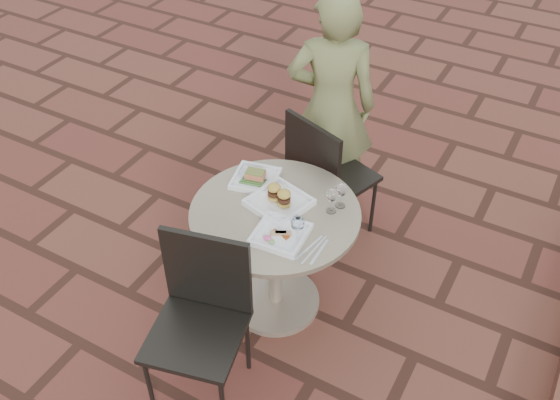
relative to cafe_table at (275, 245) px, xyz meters
The scene contains 13 objects.
ground 0.49m from the cafe_table, 63.35° to the left, with size 60.00×60.00×0.00m, color #572E22.
cafe_table is the anchor object (origin of this frame).
chair_far 0.65m from the cafe_table, 92.25° to the left, with size 0.56×0.56×0.93m.
chair_near 0.61m from the cafe_table, 96.19° to the right, with size 0.53×0.53×0.93m.
diner 1.04m from the cafe_table, 98.62° to the left, with size 0.57×0.37×1.55m, color #636738.
plate_salmon 0.38m from the cafe_table, 142.59° to the left, with size 0.29×0.29×0.07m.
plate_sliders 0.29m from the cafe_table, 96.98° to the left, with size 0.35×0.35×0.18m.
plate_tuna 0.32m from the cafe_table, 52.25° to the right, with size 0.27×0.27×0.03m.
wine_glass_right 0.44m from the cafe_table, 33.74° to the right, with size 0.07×0.07×0.16m.
wine_glass_mid 0.46m from the cafe_table, 29.70° to the left, with size 0.06×0.06×0.15m.
wine_glass_far 0.49m from the cafe_table, 36.52° to the left, with size 0.06×0.06×0.15m.
steel_ramekin 0.42m from the cafe_table, 150.67° to the left, with size 0.06×0.06×0.05m, color silver.
cutlery_set 0.43m from the cafe_table, 26.98° to the right, with size 0.10×0.23×0.00m, color silver, non-canonical shape.
Camera 1 is at (1.19, -2.14, 2.90)m, focal length 40.00 mm.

